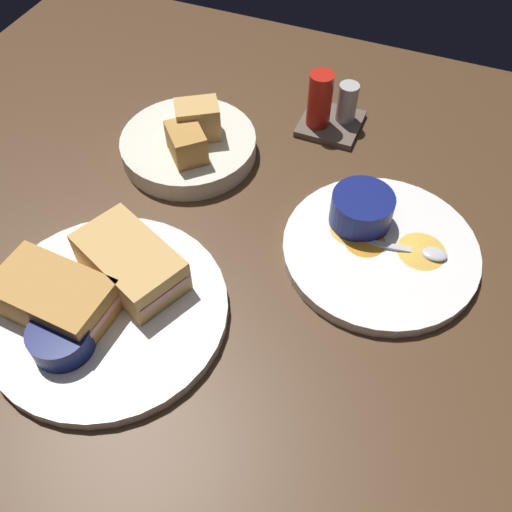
% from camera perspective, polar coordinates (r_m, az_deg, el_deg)
% --- Properties ---
extents(ground_plane, '(1.10, 1.10, 0.03)m').
position_cam_1_polar(ground_plane, '(0.74, -6.59, 0.50)').
color(ground_plane, '#4C331E').
extents(plate_sandwich_main, '(0.28, 0.28, 0.02)m').
position_cam_1_polar(plate_sandwich_main, '(0.68, -14.77, -5.42)').
color(plate_sandwich_main, white).
rests_on(plate_sandwich_main, ground_plane).
extents(sandwich_half_near, '(0.15, 0.12, 0.05)m').
position_cam_1_polar(sandwich_half_near, '(0.67, -12.64, -0.62)').
color(sandwich_half_near, tan).
rests_on(sandwich_half_near, plate_sandwich_main).
extents(sandwich_half_far, '(0.14, 0.08, 0.05)m').
position_cam_1_polar(sandwich_half_far, '(0.66, -19.78, -3.93)').
color(sandwich_half_far, '#C68C42').
rests_on(sandwich_half_far, plate_sandwich_main).
extents(ramekin_dark_sauce, '(0.07, 0.07, 0.03)m').
position_cam_1_polar(ramekin_dark_sauce, '(0.64, -19.23, -7.84)').
color(ramekin_dark_sauce, '#0C144C').
rests_on(ramekin_dark_sauce, plate_sandwich_main).
extents(spoon_by_dark_ramekin, '(0.03, 0.10, 0.01)m').
position_cam_1_polar(spoon_by_dark_ramekin, '(0.67, -15.68, -5.16)').
color(spoon_by_dark_ramekin, silver).
rests_on(spoon_by_dark_ramekin, plate_sandwich_main).
extents(plate_chips_companion, '(0.25, 0.25, 0.02)m').
position_cam_1_polar(plate_chips_companion, '(0.72, 12.49, 0.59)').
color(plate_chips_companion, white).
rests_on(plate_chips_companion, ground_plane).
extents(ramekin_light_gravy, '(0.08, 0.08, 0.04)m').
position_cam_1_polar(ramekin_light_gravy, '(0.72, 10.70, 4.76)').
color(ramekin_light_gravy, navy).
rests_on(ramekin_light_gravy, plate_chips_companion).
extents(spoon_by_gravy_ramekin, '(0.10, 0.03, 0.01)m').
position_cam_1_polar(spoon_by_gravy_ramekin, '(0.72, 16.65, 0.37)').
color(spoon_by_gravy_ramekin, silver).
rests_on(spoon_by_gravy_ramekin, plate_chips_companion).
extents(plantain_chip_scatter, '(0.16, 0.09, 0.01)m').
position_cam_1_polar(plantain_chip_scatter, '(0.72, 12.24, 1.84)').
color(plantain_chip_scatter, orange).
rests_on(plantain_chip_scatter, plate_chips_companion).
extents(bread_basket_rear, '(0.20, 0.20, 0.08)m').
position_cam_1_polar(bread_basket_rear, '(0.83, -6.78, 11.29)').
color(bread_basket_rear, silver).
rests_on(bread_basket_rear, ground_plane).
extents(condiment_caddy, '(0.09, 0.09, 0.10)m').
position_cam_1_polar(condiment_caddy, '(0.88, 7.47, 14.64)').
color(condiment_caddy, brown).
rests_on(condiment_caddy, ground_plane).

